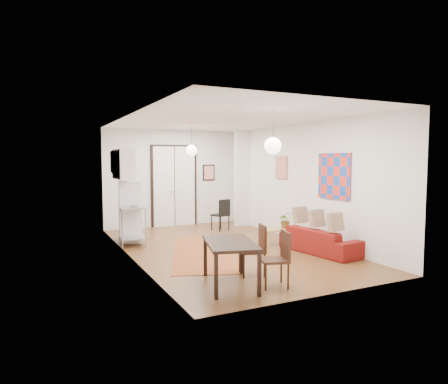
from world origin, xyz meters
name	(u,v)px	position (x,y,z in m)	size (l,w,h in m)	color
floor	(224,248)	(0.00, 0.00, 0.00)	(7.00, 7.00, 0.00)	brown
ceiling	(224,119)	(0.00, 0.00, 2.90)	(4.20, 7.00, 0.02)	white
wall_back	(174,178)	(0.00, 3.50, 1.45)	(4.20, 0.02, 2.90)	white
wall_front	(328,198)	(0.00, -3.50, 1.45)	(4.20, 0.02, 2.90)	white
wall_left	(130,187)	(-2.10, 0.00, 1.45)	(0.02, 7.00, 2.90)	white
wall_right	(300,182)	(2.10, 0.00, 1.45)	(0.02, 7.00, 2.90)	white
double_doors	(174,186)	(0.00, 3.46, 1.20)	(1.44, 0.06, 2.50)	white
stub_partition	(242,178)	(1.85, 2.55, 1.45)	(0.50, 0.10, 2.90)	white
wall_cabinet	(123,164)	(-1.92, 1.50, 1.90)	(0.35, 1.00, 0.70)	white
painting_popart	(334,176)	(2.08, -1.25, 1.65)	(0.05, 1.00, 1.00)	red
painting_abstract	(281,167)	(2.08, 0.80, 1.80)	(0.05, 0.50, 0.60)	beige
poster_back	(209,173)	(1.15, 3.47, 1.60)	(0.40, 0.03, 0.50)	red
print_left	(113,162)	(-2.07, 2.00, 1.95)	(0.03, 0.44, 0.54)	#93583D
pendant_back	(191,150)	(0.00, 2.00, 2.25)	(0.30, 0.30, 0.80)	white
pendant_front	(273,146)	(0.00, -2.00, 2.25)	(0.30, 0.30, 0.80)	white
kilim_rug	(204,252)	(-0.58, -0.21, 0.00)	(1.30, 3.46, 0.01)	#AD532B
sofa	(320,240)	(1.68, -1.30, 0.27)	(1.85, 0.72, 0.54)	maroon
coffee_table	(282,231)	(1.38, -0.29, 0.34)	(0.98, 0.72, 0.39)	tan
potted_plant	(286,220)	(1.48, -0.29, 0.58)	(0.34, 0.30, 0.38)	#407133
kitchen_counter	(132,219)	(-1.75, 1.46, 0.59)	(0.76, 1.27, 0.92)	#B1B4B6
bowl	(134,205)	(-1.75, 1.16, 0.94)	(0.22, 0.22, 0.05)	silver
soap_bottle	(129,200)	(-1.75, 1.71, 1.01)	(0.09, 0.09, 0.19)	teal
fridge	(130,211)	(-1.75, 1.63, 0.75)	(0.53, 0.53, 1.49)	white
dining_table	(230,246)	(-1.08, -2.47, 0.63)	(1.05, 1.43, 0.71)	black
dining_chair_near	(249,245)	(-0.48, -2.03, 0.51)	(0.51, 0.64, 0.88)	#3D1D13
dining_chair_far	(271,254)	(-0.48, -2.73, 0.51)	(0.51, 0.64, 0.88)	#3D1D13
black_side_chair	(219,212)	(0.91, 2.21, 0.52)	(0.51, 0.52, 0.89)	black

